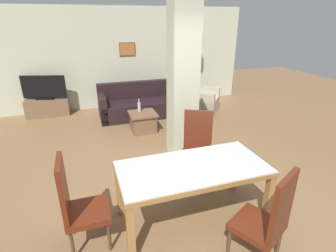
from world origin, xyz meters
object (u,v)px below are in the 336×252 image
Objects in this scene: dining_table at (192,177)px; sofa at (139,105)px; dining_chair_near_right at (268,218)px; tv_stand at (48,107)px; coffee_table at (143,122)px; tv_screen at (44,88)px; bottle at (139,107)px; floor_lamp at (196,49)px; dining_chair_head_left at (77,203)px; armchair at (200,101)px; dining_chair_far_right at (197,145)px.

sofa reaches higher than dining_table.
dining_chair_near_right is 6.12m from tv_stand.
coffee_table is (-0.37, 3.78, -0.34)m from dining_chair_near_right.
tv_screen is at bearing 140.02° from coffee_table.
dining_table is at bearing -90.50° from bottle.
sofa reaches higher than bottle.
dining_table is at bearing -91.44° from coffee_table.
floor_lamp is (2.04, 4.57, 0.98)m from dining_table.
tv_screen is at bearing 141.30° from bottle.
dining_chair_head_left is at bearing -126.41° from floor_lamp.
dining_table reaches higher than bottle.
sofa is 1.05m from coffee_table.
dining_table is 1.51× the size of armchair.
dining_chair_near_right is 1.00× the size of dining_chair_far_right.
bottle is at bearing 89.50° from dining_table.
tv_screen is at bearing 177.69° from floor_lamp.
sofa reaches higher than tv_stand.
tv_screen is at bearing 113.55° from dining_table.
floor_lamp is at bearing 65.98° from dining_table.
bottle is (-0.42, 3.90, -0.02)m from dining_chair_near_right.
tv_screen is at bearing 0.00° from tv_stand.
bottle is at bearing -143.10° from floor_lamp.
dining_table is at bearing 129.14° from tv_screen.
tv_stand is 0.99× the size of tv_screen.
dining_chair_head_left is at bearing -115.58° from coffee_table.
bottle is at bearing -38.70° from tv_stand.
dining_chair_far_right is 4.18m from floor_lamp.
dining_chair_head_left is 4.98m from armchair.
floor_lamp reaches higher than sofa.
dining_chair_head_left is 0.93× the size of armchair.
armchair is at bearing 63.72° from dining_table.
dining_chair_near_right is 5.73m from floor_lamp.
dining_table is 3.06m from bottle.
dining_chair_far_right is 2.26m from bottle.
floor_lamp is at bearing -166.73° from tv_screen.
dining_table reaches higher than coffee_table.
tv_stand is (-2.06, 4.73, -0.38)m from dining_table.
dining_chair_far_right reaches higher than sofa.
dining_table is 5.18m from tv_stand.
dining_chair_near_right is 1.68m from dining_chair_far_right.
sofa is at bearing 81.88° from coffee_table.
armchair reaches higher than coffee_table.
floor_lamp reaches higher than bottle.
sofa is 2.41m from tv_stand.
tv_stand is (-3.94, 0.93, -0.05)m from armchair.
tv_screen is (-2.14, 1.79, 0.53)m from coffee_table.
bottle is (-0.05, 0.12, 0.32)m from coffee_table.
dining_chair_head_left is 3.28m from coffee_table.
armchair is at bearing 21.81° from bottle.
bottle is 0.27× the size of tv_screen.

